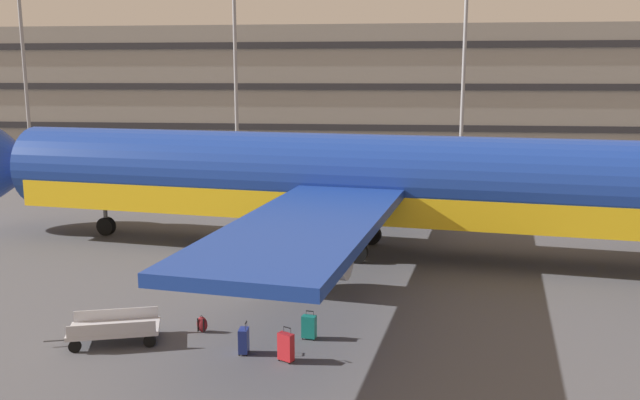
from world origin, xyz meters
TOP-DOWN VIEW (x-y plane):
  - ground_plane at (0.00, 0.00)m, footprint 600.00×600.00m
  - terminal_structure at (0.00, 49.39)m, footprint 126.25×14.34m
  - airliner at (1.13, -1.55)m, footprint 37.41×30.27m
  - light_mast_far_left at (-35.02, 35.88)m, footprint 1.80×0.50m
  - light_mast_left at (-12.71, 35.88)m, footprint 1.80×0.50m
  - light_mast_center_left at (9.73, 35.88)m, footprint 1.80×0.50m
  - suitcase_navy at (0.72, -11.71)m, footprint 0.46×0.33m
  - suitcase_red at (-0.98, -12.98)m, footprint 0.27×0.41m
  - suitcase_silver at (0.29, -13.38)m, footprint 0.50×0.41m
  - backpack_laid_flat at (-2.62, -11.53)m, footprint 0.39×0.28m
  - baggage_cart at (-4.98, -12.60)m, footprint 3.35×2.00m

SIDE VIEW (x-z plane):
  - ground_plane at x=0.00m, z-range 0.00..0.00m
  - backpack_laid_flat at x=-2.62m, z-range -0.03..0.52m
  - suitcase_navy at x=0.72m, z-range -0.04..0.82m
  - suitcase_red at x=-0.98m, z-range -0.08..0.87m
  - baggage_cart at x=-4.98m, z-range 0.02..0.84m
  - suitcase_silver at x=0.29m, z-range -0.06..0.93m
  - airliner at x=1.13m, z-range -2.35..8.73m
  - terminal_structure at x=0.00m, z-range 0.00..13.20m
  - light_mast_center_left at x=9.73m, z-range 1.67..21.92m
  - light_mast_far_left at x=-35.02m, z-range 1.68..22.54m
  - light_mast_left at x=-12.71m, z-range 1.74..27.47m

